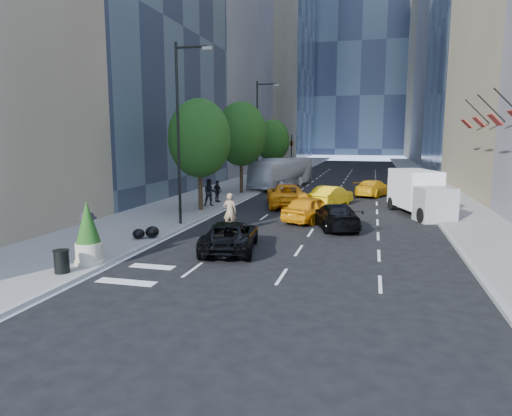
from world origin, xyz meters
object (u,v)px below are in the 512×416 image
(skateboarder, at_px, (230,214))
(black_sedan_lincoln, at_px, (230,236))
(trash_can, at_px, (62,262))
(box_truck, at_px, (420,193))
(black_sedan_mercedes, at_px, (335,216))
(city_bus, at_px, (282,173))
(planter_shrub, at_px, (88,234))

(skateboarder, distance_m, black_sedan_lincoln, 3.97)
(trash_can, bearing_deg, skateboarder, 68.23)
(box_truck, bearing_deg, black_sedan_mercedes, -149.14)
(black_sedan_lincoln, distance_m, city_bus, 26.43)
(black_sedan_lincoln, relative_size, box_truck, 0.76)
(planter_shrub, bearing_deg, city_bus, 86.58)
(skateboarder, relative_size, box_truck, 0.31)
(black_sedan_mercedes, relative_size, city_bus, 0.46)
(black_sedan_lincoln, xyz_separation_m, planter_shrub, (-4.60, -3.83, 0.66))
(city_bus, xyz_separation_m, trash_can, (-1.99, -31.50, -0.92))
(box_truck, relative_size, trash_can, 7.86)
(black_sedan_lincoln, xyz_separation_m, black_sedan_mercedes, (4.15, 6.23, 0.03))
(box_truck, bearing_deg, city_bus, 111.36)
(black_sedan_mercedes, height_order, planter_shrub, planter_shrub)
(box_truck, bearing_deg, trash_can, -147.41)
(planter_shrub, bearing_deg, trash_can, -97.94)
(trash_can, bearing_deg, planter_shrub, 82.06)
(black_sedan_lincoln, bearing_deg, skateboarder, -82.11)
(skateboarder, bearing_deg, black_sedan_lincoln, 99.57)
(city_bus, bearing_deg, trash_can, -80.67)
(black_sedan_mercedes, height_order, city_bus, city_bus)
(city_bus, distance_m, trash_can, 31.58)
(skateboarder, xyz_separation_m, black_sedan_lincoln, (1.20, -3.77, -0.32))
(trash_can, bearing_deg, black_sedan_mercedes, 52.05)
(skateboarder, xyz_separation_m, trash_can, (-3.59, -9.00, -0.44))
(trash_can, relative_size, planter_shrub, 0.33)
(city_bus, xyz_separation_m, planter_shrub, (-1.80, -30.11, -0.14))
(black_sedan_mercedes, distance_m, planter_shrub, 13.35)
(box_truck, height_order, trash_can, box_truck)
(city_bus, xyz_separation_m, box_truck, (11.91, -14.24, -0.01))
(skateboarder, xyz_separation_m, black_sedan_mercedes, (5.35, 2.46, -0.29))
(black_sedan_lincoln, xyz_separation_m, trash_can, (-4.79, -5.23, -0.12))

